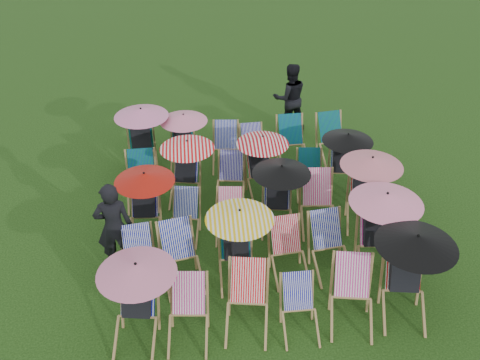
{
  "coord_description": "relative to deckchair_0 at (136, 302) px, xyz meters",
  "views": [
    {
      "loc": [
        -0.98,
        -7.6,
        6.42
      ],
      "look_at": [
        -0.19,
        0.42,
        0.9
      ],
      "focal_mm": 40.0,
      "sensor_mm": 36.0,
      "label": 1
    }
  ],
  "objects": [
    {
      "name": "deckchair_28",
      "position": [
        3.1,
        4.53,
        -0.22
      ],
      "size": [
        0.68,
        0.93,
        0.98
      ],
      "rotation": [
        0.0,
        0.0,
        0.03
      ],
      "color": "#9F7E4A",
      "rests_on": "ground"
    },
    {
      "name": "deckchair_25",
      "position": [
        0.71,
        4.64,
        -0.07
      ],
      "size": [
        1.01,
        1.06,
        1.2
      ],
      "rotation": [
        0.0,
        0.0,
        -0.06
      ],
      "color": "#9F7E4A",
      "rests_on": "ground"
    },
    {
      "name": "deckchair_3",
      "position": [
        2.37,
        -0.13,
        -0.29
      ],
      "size": [
        0.56,
        0.78,
        0.83
      ],
      "rotation": [
        0.0,
        0.0,
        0.01
      ],
      "color": "#9F7E4A",
      "rests_on": "ground"
    },
    {
      "name": "deckchair_5",
      "position": [
        4.02,
        0.09,
        0.05
      ],
      "size": [
        1.21,
        1.28,
        1.43
      ],
      "rotation": [
        0.0,
        0.0,
        -0.16
      ],
      "color": "#9F7E4A",
      "rests_on": "ground"
    },
    {
      "name": "deckchair_12",
      "position": [
        0.0,
        2.36,
        -0.04
      ],
      "size": [
        1.07,
        1.12,
        1.27
      ],
      "rotation": [
        0.0,
        0.0,
        -0.06
      ],
      "color": "#9F7E4A",
      "rests_on": "ground"
    },
    {
      "name": "deckchair_9",
      "position": [
        2.41,
        1.08,
        -0.25
      ],
      "size": [
        0.69,
        0.9,
        0.91
      ],
      "rotation": [
        0.0,
        0.0,
        0.1
      ],
      "color": "#9F7E4A",
      "rests_on": "ground"
    },
    {
      "name": "deckchair_20",
      "position": [
        1.63,
        3.33,
        -0.26
      ],
      "size": [
        0.71,
        0.9,
        0.89
      ],
      "rotation": [
        0.0,
        0.0,
        -0.16
      ],
      "color": "#9F7E4A",
      "rests_on": "ground"
    },
    {
      "name": "deckchair_11",
      "position": [
        3.93,
        1.14,
        0.05
      ],
      "size": [
        1.2,
        1.26,
        1.43
      ],
      "rotation": [
        0.0,
        0.0,
        -0.09
      ],
      "color": "#9F7E4A",
      "rests_on": "ground"
    },
    {
      "name": "deckchair_16",
      "position": [
        3.17,
        2.27,
        -0.2
      ],
      "size": [
        0.73,
        0.97,
        1.01
      ],
      "rotation": [
        0.0,
        0.0,
        -0.07
      ],
      "color": "#9F7E4A",
      "rests_on": "ground"
    },
    {
      "name": "deckchair_7",
      "position": [
        0.63,
        1.08,
        -0.22
      ],
      "size": [
        0.81,
        1.0,
        0.97
      ],
      "rotation": [
        0.0,
        0.0,
        0.2
      ],
      "color": "#9F7E4A",
      "rests_on": "ground"
    },
    {
      "name": "deckchair_17",
      "position": [
        4.06,
        2.35,
        0.01
      ],
      "size": [
        1.14,
        1.22,
        1.35
      ],
      "rotation": [
        0.0,
        0.0,
        -0.19
      ],
      "color": "#9F7E4A",
      "rests_on": "ground"
    },
    {
      "name": "deckchair_0",
      "position": [
        0.0,
        0.0,
        0.0
      ],
      "size": [
        1.13,
        1.2,
        1.34
      ],
      "rotation": [
        0.0,
        0.0,
        -0.15
      ],
      "color": "#9F7E4A",
      "rests_on": "ground"
    },
    {
      "name": "deckchair_10",
      "position": [
        3.12,
        1.11,
        -0.23
      ],
      "size": [
        0.75,
        0.96,
        0.96
      ],
      "rotation": [
        0.0,
        0.0,
        0.14
      ],
      "color": "#9F7E4A",
      "rests_on": "ground"
    },
    {
      "name": "deckchair_1",
      "position": [
        0.72,
        -0.1,
        -0.25
      ],
      "size": [
        0.69,
        0.9,
        0.92
      ],
      "rotation": [
        0.0,
        0.0,
        -0.1
      ],
      "color": "#9F7E4A",
      "rests_on": "ground"
    },
    {
      "name": "person_left",
      "position": [
        -0.44,
        1.56,
        0.13
      ],
      "size": [
        0.65,
        0.47,
        1.68
      ],
      "primitive_type": "imported",
      "rotation": [
        0.0,
        0.0,
        3.25
      ],
      "color": "black",
      "rests_on": "ground"
    },
    {
      "name": "person_rear",
      "position": [
        3.28,
        6.04,
        0.14
      ],
      "size": [
        0.87,
        0.71,
        1.69
      ],
      "primitive_type": "imported",
      "rotation": [
        0.0,
        0.0,
        3.22
      ],
      "color": "black",
      "rests_on": "ground"
    },
    {
      "name": "deckchair_24",
      "position": [
        -0.16,
        4.67,
        0.01
      ],
      "size": [
        1.14,
        1.22,
        1.36
      ],
      "rotation": [
        0.0,
        0.0,
        0.09
      ],
      "color": "#9F7E4A",
      "rests_on": "ground"
    },
    {
      "name": "deckchair_29",
      "position": [
        4.03,
        4.56,
        -0.22
      ],
      "size": [
        0.77,
        0.98,
        0.98
      ],
      "rotation": [
        0.0,
        0.0,
        0.14
      ],
      "color": "#9F7E4A",
      "rests_on": "ground"
    },
    {
      "name": "deckchair_22",
      "position": [
        3.24,
        3.34,
        -0.28
      ],
      "size": [
        0.63,
        0.83,
        0.85
      ],
      "rotation": [
        0.0,
        0.0,
        -0.1
      ],
      "color": "#9F7E4A",
      "rests_on": "ground"
    },
    {
      "name": "deckchair_27",
      "position": [
        2.22,
        4.52,
        -0.28
      ],
      "size": [
        0.6,
        0.81,
        0.85
      ],
      "rotation": [
        0.0,
        0.0,
        0.05
      ],
      "color": "#9F7E4A",
      "rests_on": "ground"
    },
    {
      "name": "deckchair_18",
      "position": [
        -0.12,
        3.38,
        -0.22
      ],
      "size": [
        0.67,
        0.92,
        0.97
      ],
      "rotation": [
        0.0,
        0.0,
        0.04
      ],
      "color": "#9F7E4A",
      "rests_on": "ground"
    },
    {
      "name": "deckchair_13",
      "position": [
        0.7,
        2.23,
        -0.29
      ],
      "size": [
        0.68,
        0.86,
        0.84
      ],
      "rotation": [
        0.0,
        0.0,
        -0.18
      ],
      "color": "#9F7E4A",
      "rests_on": "ground"
    },
    {
      "name": "deckchair_19",
      "position": [
        0.76,
        3.42,
        -0.04
      ],
      "size": [
        1.07,
        1.14,
        1.27
      ],
      "rotation": [
        0.0,
        0.0,
        -0.2
      ],
      "color": "#9F7E4A",
      "rests_on": "ground"
    },
    {
      "name": "deckchair_8",
      "position": [
        1.56,
        1.09,
        -0.01
      ],
      "size": [
        1.11,
        1.15,
        1.31
      ],
      "rotation": [
        0.0,
        0.0,
        -0.01
      ],
      "color": "#9F7E4A",
      "rests_on": "ground"
    },
    {
      "name": "ground",
      "position": [
        1.94,
        2.2,
        -0.71
      ],
      "size": [
        100.0,
        100.0,
        0.0
      ],
      "primitive_type": "plane",
      "color": "black",
      "rests_on": "ground"
    },
    {
      "name": "deckchair_14",
      "position": [
        1.52,
        2.18,
        -0.3
      ],
      "size": [
        0.62,
        0.81,
        0.82
      ],
      "rotation": [
        0.0,
        0.0,
        -0.11
      ],
      "color": "#9F7E4A",
      "rests_on": "ground"
    },
    {
      "name": "deckchair_2",
      "position": [
        1.6,
        0.01,
        -0.21
      ],
      "size": [
        0.79,
        1.0,
        0.99
      ],
      "rotation": [
        0.0,
        0.0,
        -0.16
      ],
      "color": "#9F7E4A",
      "rests_on": "ground"
    },
    {
      "name": "deckchair_26",
      "position": [
        1.63,
        4.54,
        -0.25
      ],
      "size": [
        0.68,
        0.89,
        0.92
      ],
      "rotation": [
        0.0,
        0.0,
        -0.09
      ],
      "color": "#9F7E4A",
      "rests_on": "ground"
    },
    {
      "name": "deckchair_23",
      "position": [
        3.95,
        3.47,
        -0.07
      ],
      "size": [
        1.02,
        1.08,
        1.21
      ],
      "rotation": [
        0.0,
        0.0,
        -0.15
      ],
      "color": "#9F7E4A",
      "rests_on": "ground"
    },
    {
      "name": "deckchair_6",
      "position": [
        -0.04,
        1.16,
        -0.27
      ],
      "size": [
        0.68,
        0.88,
        0.88
      ],
      "rotation": [
        0.0,
        0.0,
        0.13
      ],
      "color": "#9F7E4A",
      "rests_on": "ground"
    },
    {
      "name": "deckchair_15",
      "position": [
        2.43,
        2.37,
        -0.04
      ],
      "size": [
        1.07,
        1.13,
        1.27
      ],
      "rotation": [
        0.0,
        0.0,
        -0.13
      ],
      "color": "#9F7E4A",
      "rests_on": "ground"
    },
    {
      "name": "deckchair_21",
      "position": [
        2.27,
        3.48,
        -0.06
      ],
      "size": [
        1.04,
        1.12,
        1.23
      ],
      "rotation": [
        0.0,
        0.0,
        0.15
      ],
      "color": "#9F7E4A",
      "rests_on": "ground"
    },
    {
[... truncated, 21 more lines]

